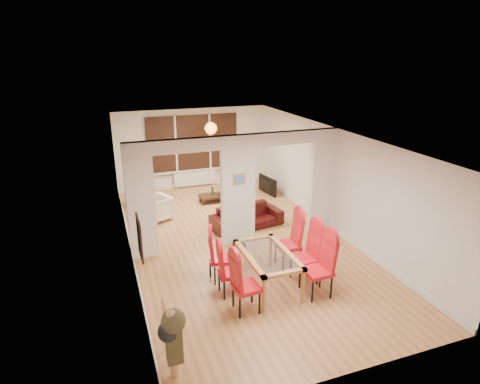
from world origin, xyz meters
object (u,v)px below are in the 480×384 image
bowl (221,194)px  dining_chair_lb (230,269)px  dining_chair_ra (318,267)px  dining_chair_rc (288,241)px  sofa (247,217)px  dining_table (267,270)px  armchair (156,208)px  dining_chair_lc (220,255)px  coffee_table (216,198)px  bottle (213,191)px  television (265,186)px  dining_chair_rb (305,255)px  dining_chair_la (246,283)px  person (143,183)px

bowl → dining_chair_lb: bearing=-105.2°
dining_chair_lb → bowl: size_ratio=4.80×
dining_chair_lb → dining_chair_ra: dining_chair_ra is taller
dining_chair_rc → sofa: size_ratio=0.62×
dining_table → armchair: (-1.53, 4.02, -0.03)m
dining_chair_lc → coffee_table: dining_chair_lc is taller
dining_chair_lb → dining_chair_ra: bearing=-14.8°
dining_chair_lb → dining_chair_lc: size_ratio=0.96×
dining_chair_ra → sofa: 3.36m
bottle → armchair: bearing=-156.4°
dining_chair_rc → television: (1.34, 4.37, -0.30)m
sofa → bottle: size_ratio=6.79×
dining_chair_rb → dining_chair_ra: bearing=-95.0°
dining_chair_la → armchair: 4.69m
dining_chair_rc → bottle: 4.27m
dining_chair_rc → dining_table: bearing=-137.2°
dining_chair_la → coffee_table: bearing=75.3°
bottle → dining_table: bearing=-93.3°
dining_chair_la → dining_chair_lc: dining_chair_la is taller
dining_chair_lc → bottle: bearing=90.3°
dining_chair_rb → armchair: size_ratio=1.60×
dining_table → dining_chair_lc: 0.97m
dining_chair_la → coffee_table: dining_chair_la is taller
dining_chair_ra → coffee_table: 5.43m
dining_chair_lc → armchair: bearing=116.6°
dining_chair_rc → bottle: dining_chair_rc is taller
dining_chair_lc → dining_chair_ra: bearing=-22.5°
dining_chair_lc → person: 4.53m
person → television: (3.78, -0.03, -0.50)m
bowl → bottle: bearing=169.3°
dining_chair_lc → person: size_ratio=0.68×
dining_chair_rc → sofa: dining_chair_rc is taller
dining_chair_rc → sofa: bearing=96.6°
dining_chair_lb → dining_chair_rc: size_ratio=0.87×
dining_chair_la → person: size_ratio=0.70×
armchair → television: size_ratio=0.74×
television → sofa: bearing=137.3°
dining_chair_lb → sofa: dining_chair_lb is taller
dining_chair_rc → bottle: (-0.43, 4.24, -0.22)m
dining_chair_lc → television: (2.82, 4.38, -0.25)m
dining_chair_la → dining_chair_ra: size_ratio=0.94×
sofa → coffee_table: (-0.24, 2.05, -0.16)m
person → dining_chair_ra: bearing=35.3°
sofa → bowl: sofa is taller
dining_table → bottle: dining_table is taller
person → coffee_table: bearing=96.9°
dining_chair_lb → person: size_ratio=0.65×
dining_chair_lb → armchair: (-0.78, 4.00, -0.17)m
person → coffee_table: 2.22m
dining_chair_ra → bottle: bearing=92.6°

